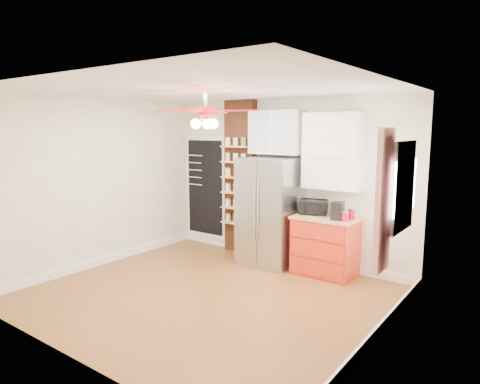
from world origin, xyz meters
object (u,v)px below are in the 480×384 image
Objects in this scene: pantry_jar_oats at (228,172)px; coffee_maker at (338,211)px; toaster_oven at (313,207)px; canister_left at (345,217)px; fridge at (270,211)px; red_cabinet at (325,245)px; ceiling_fan at (205,112)px.

coffee_maker is at bearing -5.39° from pantry_jar_oats.
canister_left is (0.59, -0.18, -0.05)m from toaster_oven.
fridge reaches higher than toaster_oven.
red_cabinet is 6.71× the size of pantry_jar_oats.
toaster_oven is at bearing -2.05° from pantry_jar_oats.
ceiling_fan is at bearing -60.12° from pantry_jar_oats.
canister_left reaches higher than red_cabinet.
ceiling_fan reaches higher than coffee_maker.
toaster_oven is (0.68, 1.73, -1.41)m from ceiling_fan.
fridge is 1.20m from coffee_maker.
toaster_oven is at bearing 7.63° from fridge.
pantry_jar_oats is (-1.71, 0.06, 0.43)m from toaster_oven.
ceiling_fan reaches higher than canister_left.
fridge reaches higher than pantry_jar_oats.
toaster_oven is 0.62m from canister_left.
coffee_maker is (0.46, -0.14, 0.02)m from toaster_oven.
canister_left is (0.35, -0.13, 0.51)m from red_cabinet.
ceiling_fan is at bearing -128.94° from toaster_oven.
red_cabinet is 2.30× the size of toaster_oven.
ceiling_fan is 2.48m from canister_left.
toaster_oven is at bearing 68.49° from ceiling_fan.
toaster_oven reaches higher than red_cabinet.
pantry_jar_oats reaches higher than canister_left.
ceiling_fan reaches higher than red_cabinet.
coffee_maker is 1.83× the size of pantry_jar_oats.
ceiling_fan reaches higher than fridge.
pantry_jar_oats is at bearing 165.56° from coffee_maker.
red_cabinet is 2.75m from ceiling_fan.
pantry_jar_oats is (-2.30, 0.24, 0.48)m from canister_left.
ceiling_fan is at bearing -118.71° from red_cabinet.
toaster_oven is 1.76m from pantry_jar_oats.
ceiling_fan is at bearing -134.79° from coffee_maker.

